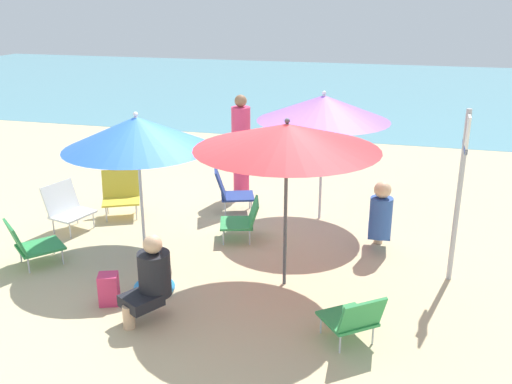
# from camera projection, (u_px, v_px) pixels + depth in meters

# --- Properties ---
(ground_plane) EXTENTS (40.00, 40.00, 0.00)m
(ground_plane) POSITION_uv_depth(u_px,v_px,m) (228.00, 253.00, 7.43)
(ground_plane) COLOR #CCB789
(sea_water) EXTENTS (40.00, 16.00, 0.01)m
(sea_water) POSITION_uv_depth(u_px,v_px,m) (348.00, 88.00, 20.57)
(sea_water) COLOR #5693A3
(sea_water) RESTS_ON ground_plane
(umbrella_blue) EXTENTS (1.86, 1.86, 1.84)m
(umbrella_blue) POSITION_uv_depth(u_px,v_px,m) (137.00, 133.00, 7.04)
(umbrella_blue) COLOR silver
(umbrella_blue) RESTS_ON ground_plane
(umbrella_purple) EXTENTS (1.91, 1.91, 1.92)m
(umbrella_purple) POSITION_uv_depth(u_px,v_px,m) (324.00, 108.00, 8.04)
(umbrella_purple) COLOR silver
(umbrella_purple) RESTS_ON ground_plane
(umbrella_red) EXTENTS (2.03, 2.03, 1.96)m
(umbrella_red) POSITION_uv_depth(u_px,v_px,m) (287.00, 137.00, 6.07)
(umbrella_red) COLOR #4C4C51
(umbrella_red) RESTS_ON ground_plane
(beach_chair_a) EXTENTS (0.63, 0.67, 0.68)m
(beach_chair_a) POSITION_uv_depth(u_px,v_px,m) (66.00, 206.00, 8.07)
(beach_chair_a) COLOR white
(beach_chair_a) RESTS_ON ground_plane
(beach_chair_b) EXTENTS (0.71, 0.62, 0.72)m
(beach_chair_b) POSITION_uv_depth(u_px,v_px,m) (230.00, 190.00, 8.67)
(beach_chair_b) COLOR navy
(beach_chair_b) RESTS_ON ground_plane
(beach_chair_c) EXTENTS (0.69, 0.70, 0.56)m
(beach_chair_c) POSITION_uv_depth(u_px,v_px,m) (353.00, 318.00, 5.40)
(beach_chair_c) COLOR #33934C
(beach_chair_c) RESTS_ON ground_plane
(beach_chair_d) EXTENTS (0.64, 0.61, 0.57)m
(beach_chair_d) POSITION_uv_depth(u_px,v_px,m) (244.00, 219.00, 7.76)
(beach_chair_d) COLOR #33934C
(beach_chair_d) RESTS_ON ground_plane
(beach_chair_e) EXTENTS (0.75, 0.77, 0.61)m
(beach_chair_e) POSITION_uv_depth(u_px,v_px,m) (30.00, 243.00, 6.99)
(beach_chair_e) COLOR #33934C
(beach_chair_e) RESTS_ON ground_plane
(beach_chair_f) EXTENTS (0.71, 0.69, 0.67)m
(beach_chair_f) POSITION_uv_depth(u_px,v_px,m) (121.00, 192.00, 8.63)
(beach_chair_f) COLOR gold
(beach_chair_f) RESTS_ON ground_plane
(person_a) EXTENTS (0.31, 0.54, 0.99)m
(person_a) POSITION_uv_depth(u_px,v_px,m) (380.00, 217.00, 7.31)
(person_a) COLOR #2D519E
(person_a) RESTS_ON ground_plane
(person_b) EXTENTS (0.49, 0.56, 0.92)m
(person_b) POSITION_uv_depth(u_px,v_px,m) (151.00, 278.00, 5.81)
(person_b) COLOR black
(person_b) RESTS_ON ground_plane
(person_c) EXTENTS (0.31, 0.31, 1.68)m
(person_c) POSITION_uv_depth(u_px,v_px,m) (241.00, 145.00, 9.36)
(person_c) COLOR #DB3866
(person_c) RESTS_ON ground_plane
(warning_sign) EXTENTS (0.06, 0.49, 2.04)m
(warning_sign) POSITION_uv_depth(u_px,v_px,m) (462.00, 171.00, 6.32)
(warning_sign) COLOR #ADADB2
(warning_sign) RESTS_ON ground_plane
(swim_ring) EXTENTS (0.47, 0.47, 0.09)m
(swim_ring) POSITION_uv_depth(u_px,v_px,m) (154.00, 287.00, 6.47)
(swim_ring) COLOR #238CD8
(swim_ring) RESTS_ON ground_plane
(beach_bag) EXTENTS (0.26, 0.25, 0.35)m
(beach_bag) POSITION_uv_depth(u_px,v_px,m) (109.00, 289.00, 6.16)
(beach_bag) COLOR #DB3866
(beach_bag) RESTS_ON ground_plane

